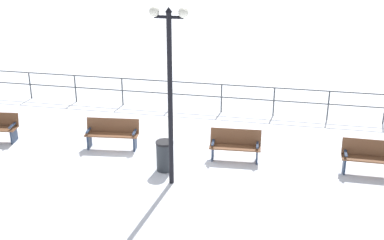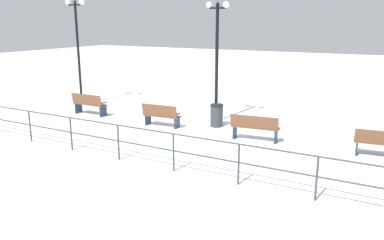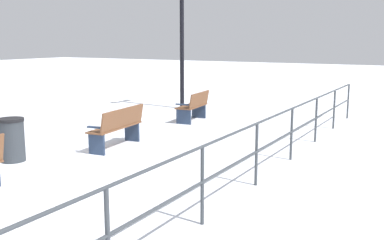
% 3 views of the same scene
% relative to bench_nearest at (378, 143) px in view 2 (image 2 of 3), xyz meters
% --- Properties ---
extents(ground_plane, '(80.00, 80.00, 0.00)m').
position_rel_bench_nearest_xyz_m(ground_plane, '(-0.03, 5.72, -0.45)').
color(ground_plane, white).
rests_on(ground_plane, ground).
extents(bench_nearest, '(0.71, 1.41, 0.88)m').
position_rel_bench_nearest_xyz_m(bench_nearest, '(0.00, 0.00, 0.00)').
color(bench_nearest, brown).
rests_on(bench_nearest, ground).
extents(bench_second, '(0.65, 1.68, 0.92)m').
position_rel_bench_nearest_xyz_m(bench_second, '(-0.20, 3.81, 0.04)').
color(bench_second, brown).
rests_on(bench_second, ground).
extents(bench_third, '(0.60, 1.52, 0.90)m').
position_rel_bench_nearest_xyz_m(bench_third, '(-0.15, 7.63, 0.01)').
color(bench_third, brown).
rests_on(bench_third, ground).
extents(bench_fourth, '(0.52, 1.63, 0.95)m').
position_rel_bench_nearest_xyz_m(bench_fourth, '(-0.01, 11.44, 0.05)').
color(bench_fourth, brown).
rests_on(bench_fourth, ground).
extents(lamppost_middle, '(0.25, 0.96, 4.71)m').
position_rel_bench_nearest_xyz_m(lamppost_middle, '(1.62, 6.12, 2.63)').
color(lamppost_middle, black).
rests_on(lamppost_middle, ground).
extents(lamppost_far, '(0.27, 1.13, 4.98)m').
position_rel_bench_nearest_xyz_m(lamppost_far, '(1.62, 13.47, 3.00)').
color(lamppost_far, black).
rests_on(lamppost_far, ground).
extents(waterfront_railing, '(0.05, 17.06, 1.08)m').
position_rel_bench_nearest_xyz_m(waterfront_railing, '(-3.90, 5.72, 0.27)').
color(waterfront_railing, '#383D42').
rests_on(waterfront_railing, ground).
extents(trash_bin, '(0.51, 0.51, 0.88)m').
position_rel_bench_nearest_xyz_m(trash_bin, '(0.92, 5.76, -0.01)').
color(trash_bin, '#2D3338').
rests_on(trash_bin, ground).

